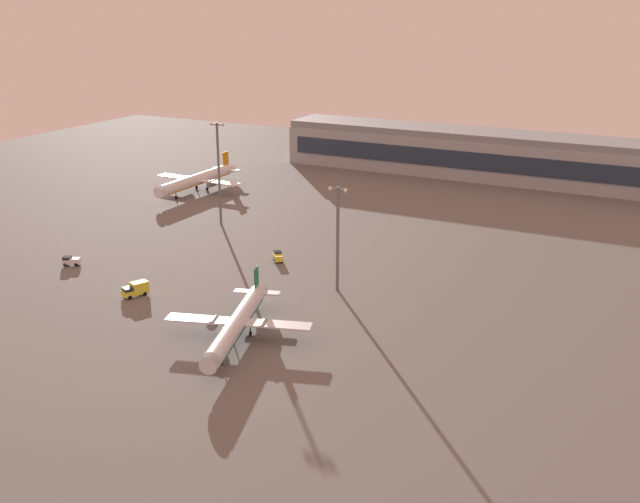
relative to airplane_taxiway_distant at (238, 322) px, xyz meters
The scene contains 9 objects.
ground_plane 8.98m from the airplane_taxiway_distant, 95.77° to the left, with size 416.00×416.00×0.00m, color #605E5B.
terminal_building 157.17m from the airplane_taxiway_distant, 81.45° to the left, with size 188.18×22.40×16.40m.
airplane_taxiway_distant is the anchor object (origin of this frame).
airplane_far_stand 117.85m from the airplane_taxiway_distant, 129.74° to the left, with size 31.61×40.69×10.46m.
baggage_tractor 45.03m from the airplane_taxiway_distant, 110.74° to the left, with size 4.08×4.47×2.25m.
cargo_loader 61.02m from the airplane_taxiway_distant, 164.51° to the left, with size 4.58×3.57×2.25m.
catering_truck 32.87m from the airplane_taxiway_distant, 165.52° to the left, with size 4.47×6.12×3.05m.
apron_light_east 33.41m from the airplane_taxiway_distant, 79.98° to the left, with size 4.80×0.90×23.49m.
apron_light_central 78.43m from the airplane_taxiway_distant, 126.88° to the left, with size 4.80×0.90×29.14m.
Camera 1 is at (74.38, -116.43, 61.56)m, focal length 42.26 mm.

